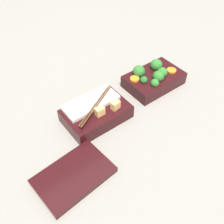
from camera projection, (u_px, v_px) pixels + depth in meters
name	position (u px, v px, depth m)	size (l,w,h in m)	color
ground_plane	(120.00, 100.00, 0.90)	(3.00, 3.00, 0.00)	gray
bento_tray_vegetable	(153.00, 78.00, 0.94)	(0.20, 0.13, 0.08)	black
bento_tray_rice	(96.00, 112.00, 0.82)	(0.20, 0.13, 0.07)	black
bento_lid	(74.00, 176.00, 0.69)	(0.20, 0.13, 0.02)	black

